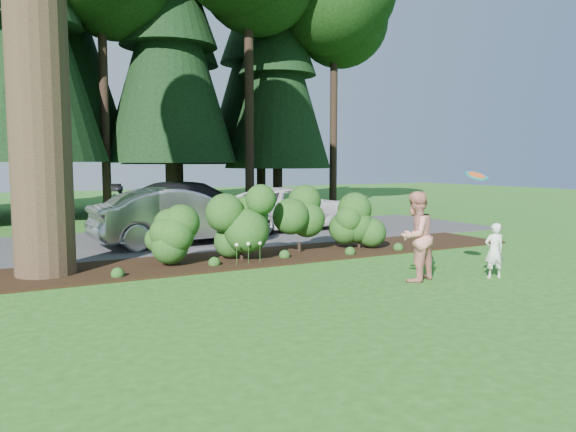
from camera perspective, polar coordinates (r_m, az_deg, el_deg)
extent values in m
plane|color=#215418|center=(11.34, 2.49, -6.91)|extent=(80.00, 80.00, 0.00)
cube|color=black|center=(14.16, -4.37, -4.30)|extent=(16.00, 2.50, 0.05)
cube|color=#38383A|center=(18.07, -9.96, -2.25)|extent=(22.00, 6.00, 0.03)
sphere|color=#1E4615|center=(13.32, -12.16, -2.27)|extent=(1.08, 1.08, 1.08)
cylinder|color=black|center=(13.40, -12.12, -4.43)|extent=(0.08, 0.08, 0.30)
sphere|color=#1E4615|center=(13.72, -4.73, -0.78)|extent=(1.35, 1.35, 1.35)
cylinder|color=black|center=(13.83, -4.70, -4.02)|extent=(0.08, 0.08, 0.30)
sphere|color=#1E4615|center=(14.82, 1.16, -0.72)|extent=(1.26, 1.26, 1.26)
cylinder|color=black|center=(14.90, 1.16, -3.30)|extent=(0.08, 0.08, 0.30)
sphere|color=#1E4615|center=(15.64, 7.26, -0.84)|extent=(1.17, 1.17, 1.17)
cylinder|color=black|center=(15.71, 7.23, -2.89)|extent=(0.08, 0.08, 0.30)
cylinder|color=#1E4615|center=(13.12, -5.23, -4.11)|extent=(0.01, 0.01, 0.50)
sphere|color=white|center=(13.07, -5.24, -2.94)|extent=(0.09, 0.09, 0.09)
cylinder|color=#1E4615|center=(13.24, -4.04, -4.01)|extent=(0.01, 0.01, 0.50)
sphere|color=white|center=(13.19, -4.05, -2.85)|extent=(0.09, 0.09, 0.09)
cylinder|color=#1E4615|center=(13.36, -2.87, -3.91)|extent=(0.01, 0.01, 0.50)
sphere|color=white|center=(13.32, -2.87, -2.76)|extent=(0.09, 0.09, 0.09)
cylinder|color=black|center=(24.68, -25.07, 11.57)|extent=(0.50, 0.50, 10.50)
cone|color=black|center=(25.20, -25.36, 18.36)|extent=(6.60, 6.60, 11.25)
cylinder|color=black|center=(23.52, -17.31, 10.02)|extent=(0.50, 0.50, 8.75)
cylinder|color=black|center=(25.38, -11.05, 12.60)|extent=(0.50, 0.50, 11.20)
cone|color=black|center=(25.97, -11.19, 19.62)|extent=(7.04, 7.04, 12.00)
cylinder|color=black|center=(27.27, -5.56, 10.33)|extent=(0.50, 0.50, 9.45)
cylinder|color=black|center=(27.11, 0.68, 11.87)|extent=(0.50, 0.50, 10.85)
cone|color=black|center=(27.62, 0.69, 18.28)|extent=(6.82, 6.82, 11.62)
cylinder|color=black|center=(30.04, 2.99, 10.24)|extent=(0.50, 0.50, 9.80)
cylinder|color=black|center=(27.79, -22.35, 10.94)|extent=(0.50, 0.50, 10.50)
cone|color=black|center=(28.25, -22.58, 17.00)|extent=(6.60, 6.60, 11.25)
cylinder|color=black|center=(30.13, -10.96, 12.15)|extent=(0.50, 0.50, 11.90)
cone|color=black|center=(30.71, -11.08, 18.46)|extent=(7.48, 7.48, 12.75)
cylinder|color=black|center=(31.49, -1.81, 10.35)|extent=(0.50, 0.50, 10.15)
cone|color=black|center=(31.86, -1.82, 15.56)|extent=(6.38, 6.38, 10.88)
imported|color=#A9A9AE|center=(16.68, -10.98, -0.03)|extent=(5.08, 2.01, 1.64)
imported|color=silver|center=(20.08, 0.34, 0.81)|extent=(5.57, 2.86, 1.50)
imported|color=black|center=(20.48, -9.35, 1.10)|extent=(6.20, 3.44, 1.70)
imported|color=white|center=(12.57, 20.22, -3.31)|extent=(0.49, 0.40, 1.17)
imported|color=red|center=(11.76, 12.81, -2.04)|extent=(1.06, 0.93, 1.84)
cylinder|color=#178073|center=(11.96, 18.62, 3.88)|extent=(0.48, 0.46, 0.19)
cylinder|color=#FF5015|center=(11.96, 18.62, 3.96)|extent=(0.34, 0.32, 0.14)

